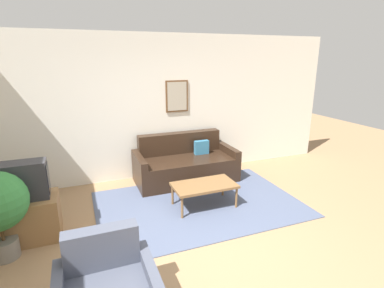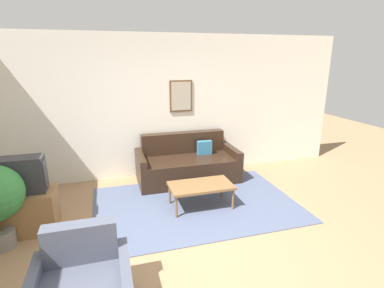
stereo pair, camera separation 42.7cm
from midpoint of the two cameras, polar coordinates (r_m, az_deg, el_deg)
ground_plane at (r=3.75m, az=-1.97°, el=-21.06°), size 16.00×16.00×0.00m
area_rug at (r=4.89m, az=-1.25°, el=-11.39°), size 3.17×2.10×0.01m
wall_back at (r=5.73m, az=-11.29°, el=6.69°), size 8.00×0.09×2.70m
couch at (r=5.71m, az=-3.49°, el=-3.99°), size 1.87×0.90×0.86m
coffee_table at (r=4.68m, az=-0.29°, el=-8.08°), size 0.97×0.54×0.38m
tv_stand at (r=4.58m, az=-31.70°, el=-12.20°), size 0.83×0.51×0.56m
tv at (r=4.37m, az=-32.68°, el=-6.10°), size 0.68×0.28×0.48m
potted_plant_by_window at (r=4.90m, az=-34.69°, el=-7.55°), size 0.49×0.49×0.82m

